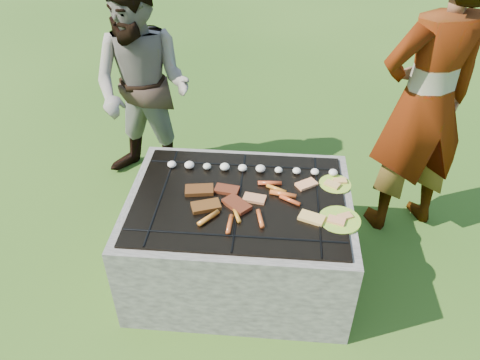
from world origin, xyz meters
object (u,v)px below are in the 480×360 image
Objects in this scene: fire_pit at (239,239)px; cook at (426,104)px; plate_near at (339,220)px; bystander at (143,89)px; plate_far at (335,184)px.

cook is (1.11, 0.60, 0.67)m from fire_pit.
fire_pit is at bearing 7.66° from cook.
plate_near is 1.76m from bystander.
fire_pit is at bearing -162.31° from plate_far.
cook reaches higher than bystander.
bystander reaches higher than plate_near.
bystander is (-1.89, 0.36, -0.16)m from cook.
plate_near is (-0.00, -0.32, 0.00)m from plate_far.
fire_pit is at bearing 165.62° from plate_near.
plate_near is 0.98m from cook.
fire_pit is 1.42m from cook.
fire_pit is 4.34× the size of plate_near.
fire_pit is 0.66m from plate_near.
cook is at bearing 37.72° from plate_far.
plate_far is 0.32m from plate_near.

